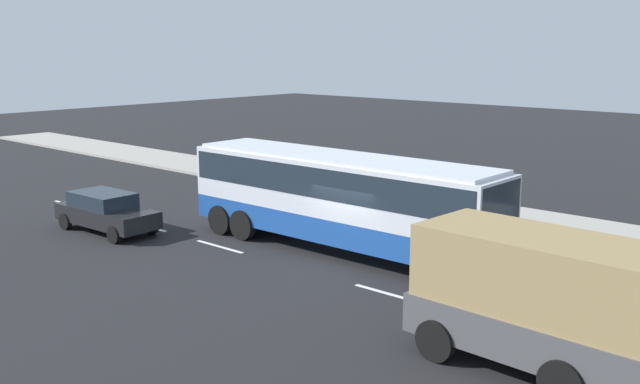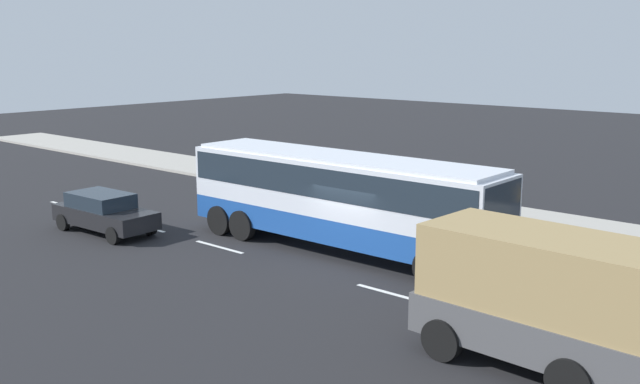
# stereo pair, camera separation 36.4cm
# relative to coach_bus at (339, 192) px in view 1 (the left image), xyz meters

# --- Properties ---
(ground_plane) EXTENTS (120.00, 120.00, 0.00)m
(ground_plane) POSITION_rel_coach_bus_xyz_m (1.15, -0.72, -2.07)
(ground_plane) COLOR black
(sidewalk_curb) EXTENTS (80.00, 4.00, 0.15)m
(sidewalk_curb) POSITION_rel_coach_bus_xyz_m (1.15, 7.96, -1.99)
(sidewalk_curb) COLOR #A8A399
(sidewalk_curb) RESTS_ON ground_plane
(lane_centreline) EXTENTS (40.16, 0.16, 0.01)m
(lane_centreline) POSITION_rel_coach_bus_xyz_m (5.97, -2.39, -2.06)
(lane_centreline) COLOR white
(lane_centreline) RESTS_ON ground_plane
(coach_bus) EXTENTS (11.96, 2.76, 3.32)m
(coach_bus) POSITION_rel_coach_bus_xyz_m (0.00, 0.00, 0.00)
(coach_bus) COLOR #1E4C9E
(coach_bus) RESTS_ON ground_plane
(cargo_truck) EXTENTS (8.21, 2.82, 3.01)m
(cargo_truck) POSITION_rel_coach_bus_xyz_m (10.28, -4.23, -0.44)
(cargo_truck) COLOR red
(cargo_truck) RESTS_ON ground_plane
(car_black_sedan) EXTENTS (4.51, 1.98, 1.50)m
(car_black_sedan) POSITION_rel_coach_bus_xyz_m (-8.27, -3.87, -1.27)
(car_black_sedan) COLOR black
(car_black_sedan) RESTS_ON ground_plane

